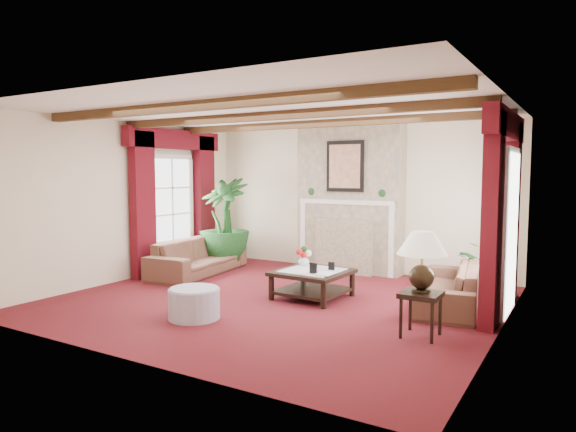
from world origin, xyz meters
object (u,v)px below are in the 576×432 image
Objects in this scene: potted_palm at (225,242)px; coffee_table at (312,284)px; sofa_right at (449,279)px; side_table at (421,314)px; sofa_left at (198,251)px; ottoman at (194,304)px.

coffee_table is (2.67, -1.36, -0.28)m from potted_palm.
side_table is at bearing -7.62° from sofa_right.
coffee_table is at bearing -82.70° from sofa_right.
sofa_left is 1.22× the size of potted_palm.
ottoman is (-2.67, -0.75, -0.07)m from side_table.
side_table is (1.88, -0.95, 0.05)m from coffee_table.
sofa_right is at bearing 91.60° from side_table.
ottoman is (-2.63, -2.25, -0.19)m from sofa_right.
sofa_left is 4.74m from side_table.
sofa_left reaches higher than ottoman.
sofa_left is at bearing 161.94° from side_table.
sofa_left is 0.84m from potted_palm.
potted_palm reaches higher than sofa_left.
potted_palm reaches higher than sofa_right.
sofa_left is 4.31× the size of side_table.
sofa_right is 4.59m from potted_palm.
side_table is (4.55, -2.31, -0.23)m from potted_palm.
side_table is (4.51, -1.47, -0.16)m from sofa_left.
sofa_right is at bearing 19.39° from coffee_table.
potted_palm is at bearing 121.54° from ottoman.
sofa_right is 3.47m from ottoman.
potted_palm reaches higher than side_table.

